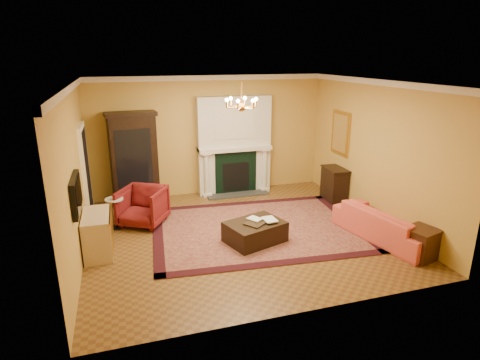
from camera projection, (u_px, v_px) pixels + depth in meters
name	position (u px, v px, depth m)	size (l,w,h in m)	color
floor	(241.00, 234.00, 8.16)	(6.00, 5.50, 0.02)	brown
ceiling	(242.00, 82.00, 7.26)	(6.00, 5.50, 0.02)	silver
wall_back	(210.00, 136.00, 10.22)	(6.00, 0.02, 3.00)	gold
wall_front	(304.00, 214.00, 5.19)	(6.00, 0.02, 3.00)	gold
wall_left	(74.00, 175.00, 6.87)	(0.02, 5.50, 3.00)	gold
wall_right	(376.00, 152.00, 8.55)	(0.02, 5.50, 3.00)	gold
fireplace	(234.00, 147.00, 10.31)	(1.90, 0.70, 2.50)	silver
crown_molding	(228.00, 82.00, 8.15)	(6.00, 5.50, 0.12)	silver
doorway	(86.00, 174.00, 8.57)	(0.08, 1.05, 2.10)	white
tv_panel	(76.00, 194.00, 6.38)	(0.09, 0.95, 0.58)	black
gilt_mirror	(341.00, 133.00, 9.77)	(0.06, 0.76, 1.05)	gold
chandelier	(242.00, 104.00, 7.38)	(0.63, 0.55, 0.53)	#CB8938
oriental_rug	(257.00, 228.00, 8.37)	(4.26, 3.20, 0.02)	#450E1B
china_cabinet	(134.00, 160.00, 9.57)	(1.06, 0.48, 2.12)	black
wingback_armchair	(143.00, 204.00, 8.47)	(0.87, 0.82, 0.90)	maroon
pedestal_table	(115.00, 211.00, 8.29)	(0.37, 0.37, 0.66)	black
commode	(98.00, 234.00, 7.25)	(0.48, 1.01, 0.75)	#C3AD8F
coral_sofa	(386.00, 219.00, 7.81)	(2.13, 0.62, 0.83)	#D64D43
end_table	(420.00, 244.00, 7.08)	(0.47, 0.47, 0.54)	#371C0F
console_table	(334.00, 185.00, 9.91)	(0.41, 0.72, 0.80)	black
leather_ottoman	(255.00, 232.00, 7.73)	(1.06, 0.77, 0.39)	black
ottoman_tray	(256.00, 223.00, 7.61)	(0.43, 0.33, 0.03)	black
book_a	(251.00, 214.00, 7.61)	(0.20, 0.03, 0.27)	gray
book_b	(264.00, 213.00, 7.61)	(0.24, 0.02, 0.32)	gray
topiary_left	(206.00, 139.00, 9.98)	(0.17, 0.17, 0.45)	gray
topiary_right	(257.00, 136.00, 10.36)	(0.16, 0.16, 0.42)	gray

